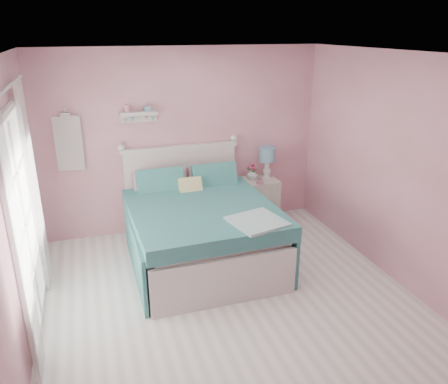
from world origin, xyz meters
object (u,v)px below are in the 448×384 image
bed (200,229)px  table_lamp (267,156)px  nightstand (260,201)px  vase (252,174)px  teacup (260,181)px

bed → table_lamp: bed is taller
bed → nightstand: 1.44m
table_lamp → vase: table_lamp is taller
bed → vase: size_ratio=13.74×
bed → vase: bearing=38.3°
vase → bed: bearing=-140.1°
bed → teacup: bearing=29.7°
nightstand → table_lamp: bearing=23.2°
bed → nightstand: bearing=33.8°
nightstand → vase: bearing=158.6°
teacup → vase: bearing=100.6°
bed → nightstand: bed is taller
nightstand → bed: bearing=-144.7°
table_lamp → teacup: (-0.20, -0.22, -0.30)m
vase → teacup: bearing=-79.4°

